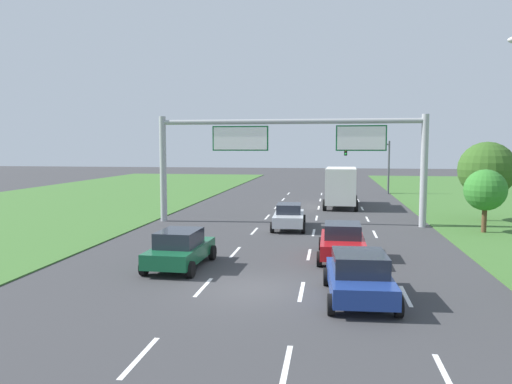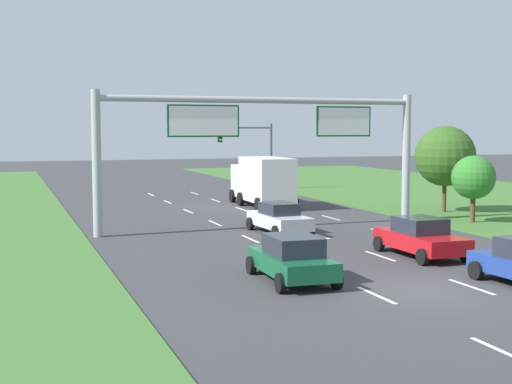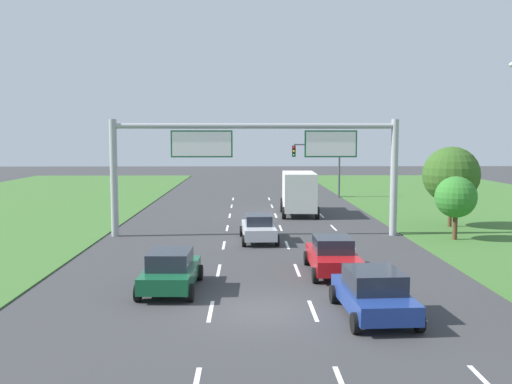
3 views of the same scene
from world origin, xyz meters
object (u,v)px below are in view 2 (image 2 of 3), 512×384
at_px(car_mid_lane, 292,258).
at_px(box_truck, 263,180).
at_px(roadside_tree_far, 445,156).
at_px(traffic_light_mast, 249,144).
at_px(car_near_red, 279,218).
at_px(car_far_ahead, 421,237).
at_px(sign_gantry, 265,134).
at_px(roadside_tree_mid, 473,178).

relative_size(car_mid_lane, box_truck, 0.58).
height_order(car_mid_lane, box_truck, box_truck).
relative_size(box_truck, roadside_tree_far, 1.39).
relative_size(car_mid_lane, traffic_light_mast, 0.76).
distance_m(car_near_red, roadside_tree_far, 13.90).
bearing_deg(box_truck, traffic_light_mast, 76.89).
relative_size(car_far_ahead, sign_gantry, 0.26).
relative_size(car_mid_lane, sign_gantry, 0.25).
distance_m(box_truck, traffic_light_mast, 12.76).
relative_size(box_truck, traffic_light_mast, 1.32).
xyz_separation_m(box_truck, sign_gantry, (-3.46, -9.86, 3.15)).
bearing_deg(car_near_red, car_mid_lane, -111.62).
bearing_deg(roadside_tree_far, roadside_tree_mid, -106.70).
bearing_deg(roadside_tree_far, car_mid_lane, -136.95).
relative_size(car_far_ahead, roadside_tree_mid, 1.20).
distance_m(car_mid_lane, sign_gantry, 13.48).
bearing_deg(sign_gantry, box_truck, 70.68).
distance_m(car_far_ahead, sign_gantry, 10.96).
distance_m(car_near_red, sign_gantry, 4.52).
height_order(car_far_ahead, roadside_tree_far, roadside_tree_far).
bearing_deg(car_far_ahead, traffic_light_mast, 83.76).
bearing_deg(car_far_ahead, sign_gantry, 108.24).
bearing_deg(sign_gantry, traffic_light_mast, 73.10).
distance_m(car_near_red, car_mid_lane, 11.15).
bearing_deg(roadside_tree_mid, car_near_red, 179.91).
relative_size(car_near_red, sign_gantry, 0.26).
bearing_deg(car_near_red, car_far_ahead, -71.26).
xyz_separation_m(box_truck, roadside_tree_far, (9.40, -6.87, 1.72)).
relative_size(sign_gantry, traffic_light_mast, 3.08).
height_order(car_near_red, traffic_light_mast, traffic_light_mast).
bearing_deg(sign_gantry, car_mid_lane, -106.04).
relative_size(car_near_red, roadside_tree_mid, 1.20).
distance_m(car_far_ahead, box_truck, 19.54).
height_order(car_near_red, box_truck, box_truck).
relative_size(roadside_tree_mid, roadside_tree_far, 0.70).
bearing_deg(car_near_red, roadside_tree_far, 17.98).
relative_size(car_near_red, car_far_ahead, 1.00).
bearing_deg(car_near_red, sign_gantry, 90.44).
distance_m(car_mid_lane, roadside_tree_mid, 18.37).
relative_size(car_mid_lane, roadside_tree_far, 0.80).
bearing_deg(roadside_tree_far, traffic_light_mast, 107.96).
height_order(car_mid_lane, roadside_tree_far, roadside_tree_far).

